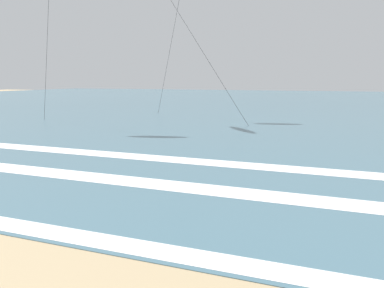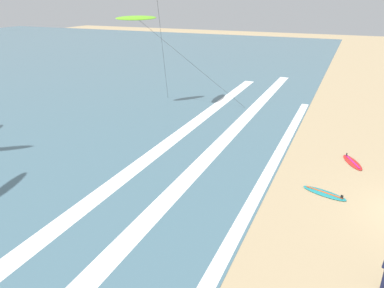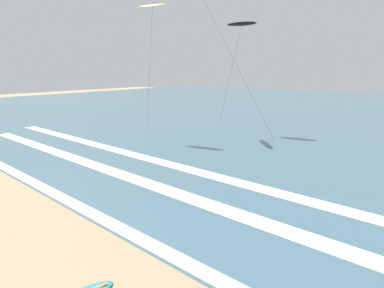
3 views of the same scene
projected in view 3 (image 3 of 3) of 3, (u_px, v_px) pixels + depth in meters
ocean_surface at (339, 109)px, 44.21m from camera, size 140.00×90.00×0.01m
wave_foam_shoreline at (108, 222)px, 10.79m from camera, size 36.20×0.57×0.01m
wave_foam_mid_break at (224, 210)px, 11.72m from camera, size 50.52×0.95×0.01m
wave_foam_outer_break at (212, 176)px, 15.59m from camera, size 48.57×0.97×0.01m
kite_yellow_high_right at (152, 6)px, 25.80m from camera, size 4.28×1.87×12.46m
kite_black_far_left at (242, 24)px, 28.26m from camera, size 4.53×1.73×11.17m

